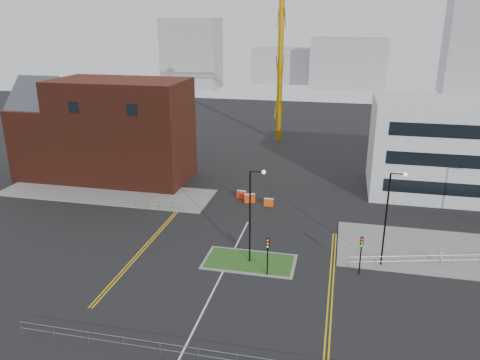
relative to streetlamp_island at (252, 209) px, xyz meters
name	(u,v)px	position (x,y,z in m)	size (l,w,h in m)	color
ground	(205,308)	(-2.22, -8.00, -5.41)	(200.00, 200.00, 0.00)	black
pavement_left	(107,193)	(-22.22, 14.00, -5.35)	(28.00, 8.00, 0.12)	slate
pavement_right	(464,254)	(19.78, 6.00, -5.35)	(24.00, 10.00, 0.12)	slate
island_kerb	(250,262)	(-0.22, 0.00, -5.37)	(8.60, 4.60, 0.08)	slate
grass_island	(250,262)	(-0.22, 0.00, -5.35)	(8.00, 4.00, 0.12)	#244F1A
brick_building	(103,131)	(-25.19, 20.00, 1.44)	(24.20, 10.07, 14.24)	#471B11
office_block	(473,149)	(23.79, 23.97, 0.59)	(25.00, 12.20, 12.00)	#AFB2B4
streetlamp_island	(252,209)	(0.00, 0.00, 0.00)	(1.46, 0.36, 9.18)	black
streetlamp_right_near	(389,212)	(12.00, 2.00, 0.00)	(1.46, 0.36, 9.18)	black
traffic_light_island	(268,250)	(1.78, -2.02, -2.85)	(0.28, 0.33, 3.65)	black
traffic_light_right	(361,248)	(9.78, -0.02, -2.85)	(0.28, 0.33, 3.65)	black
railing_front	(179,349)	(-2.22, -14.00, -4.63)	(24.05, 0.05, 1.10)	gray
railing_left	(159,205)	(-13.22, 10.00, -4.67)	(6.05, 0.05, 1.10)	gray
railing_right	(453,258)	(18.28, 3.50, -4.63)	(19.05, 5.05, 1.10)	gray
centre_line	(212,294)	(-2.22, -6.00, -5.41)	(0.15, 30.00, 0.01)	silver
yellow_left_a	(149,241)	(-11.22, 2.00, -5.41)	(0.12, 24.00, 0.01)	gold
yellow_left_b	(151,242)	(-10.92, 2.00, -5.41)	(0.12, 24.00, 0.01)	gold
yellow_right_a	(330,282)	(7.28, -2.00, -5.41)	(0.12, 20.00, 0.01)	gold
yellow_right_b	(333,283)	(7.58, -2.00, -5.41)	(0.12, 20.00, 0.01)	gold
skyline_a	(192,54)	(-42.22, 112.00, 5.59)	(18.00, 12.00, 22.00)	gray
skyline_b	(348,63)	(7.78, 122.00, 2.59)	(24.00, 12.00, 16.00)	gray
skyline_c	(470,46)	(42.78, 117.00, 8.59)	(14.00, 12.00, 28.00)	gray
skyline_d	(296,66)	(-10.22, 132.00, 0.59)	(30.00, 12.00, 12.00)	gray
pedestrian	(440,257)	(17.14, 3.46, -4.62)	(0.58, 0.38, 1.59)	#D08689
barrier_left	(242,194)	(-4.47, 16.00, -4.86)	(1.27, 0.63, 1.02)	#FA290D
barrier_mid	(269,202)	(-0.71, 14.19, -4.89)	(1.15, 0.41, 0.96)	#DE4C0C
barrier_right	(250,198)	(-3.22, 14.82, -4.80)	(1.41, 0.89, 1.13)	#C83C0B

